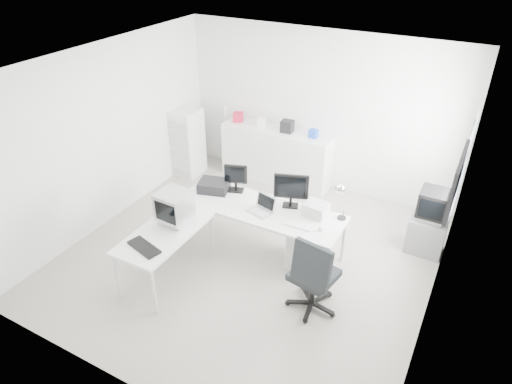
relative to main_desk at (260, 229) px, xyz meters
The scene contains 30 objects.
floor 0.43m from the main_desk, 108.76° to the right, with size 5.00×5.00×0.01m, color beige.
ceiling 2.43m from the main_desk, 108.76° to the right, with size 5.00×5.00×0.01m, color white.
back_wall 2.51m from the main_desk, 91.75° to the left, with size 5.00×0.02×2.80m, color white.
left_wall 2.77m from the main_desk, behind, with size 0.02×5.00×2.80m, color white.
right_wall 2.65m from the main_desk, ahead, with size 0.02×5.00×2.80m, color white.
window 2.88m from the main_desk, 22.40° to the left, with size 0.02×1.20×1.10m, color white, non-canonical shape.
wall_picture 2.85m from the main_desk, ahead, with size 0.04×0.90×0.60m, color black, non-canonical shape.
main_desk is the anchor object (origin of this frame).
side_desk 1.39m from the main_desk, 127.69° to the right, with size 0.70×1.40×0.75m, color white, non-canonical shape.
drawer_pedestal 0.71m from the main_desk, ahead, with size 0.40×0.50×0.60m, color white.
inkjet_printer 0.97m from the main_desk, behind, with size 0.44×0.34×0.16m, color black.
lcd_monitor_small 0.84m from the main_desk, 155.56° to the left, with size 0.34×0.19×0.43m, color black, non-canonical shape.
lcd_monitor_large 0.76m from the main_desk, 35.54° to the left, with size 0.49×0.19×0.51m, color black, non-canonical shape.
laptop 0.49m from the main_desk, 63.43° to the right, with size 0.31×0.32×0.20m, color #B7B7BA, non-canonical shape.
white_keyboard 0.77m from the main_desk, 12.99° to the right, with size 0.38×0.12×0.02m, color white.
white_mouse 1.04m from the main_desk, ahead, with size 0.06×0.06×0.06m, color white.
laser_printer 0.91m from the main_desk, 16.35° to the left, with size 0.31×0.27×0.18m, color #BABABA.
desk_lamp 1.29m from the main_desk, 15.26° to the left, with size 0.15×0.15×0.46m, color silver, non-canonical shape.
crt_monitor 1.34m from the main_desk, 135.00° to the right, with size 0.38×0.38×0.44m, color #B7B7BA, non-canonical shape.
black_keyboard 1.77m from the main_desk, 119.54° to the right, with size 0.48×0.19×0.03m, color black.
office_chair 1.34m from the main_desk, 32.20° to the right, with size 0.66×0.66×1.15m, color #222527, non-canonical shape.
tv_cabinet 2.45m from the main_desk, 28.43° to the left, with size 0.52×0.42×0.57m, color slate.
crt_tv 2.48m from the main_desk, 28.43° to the left, with size 0.50×0.48×0.45m, color black, non-canonical shape.
sideboard 2.17m from the main_desk, 110.19° to the left, with size 2.05×0.51×1.03m, color white.
clutter_box_a 2.66m from the main_desk, 127.28° to the left, with size 0.17×0.16×0.17m, color red.
clutter_box_b 2.40m from the main_desk, 117.26° to the left, with size 0.16×0.14×0.16m, color white.
clutter_box_c 2.24m from the main_desk, 105.08° to the left, with size 0.21×0.19×0.21m, color black.
clutter_box_d 2.16m from the main_desk, 91.34° to the left, with size 0.14×0.13×0.14m, color blue.
clutter_bottle 2.88m from the main_desk, 131.71° to the left, with size 0.07×0.07×0.22m, color white.
filing_cabinet 2.80m from the main_desk, 147.39° to the left, with size 0.45×0.53×1.28m, color white.
Camera 1 is at (2.59, -4.59, 4.29)m, focal length 32.00 mm.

